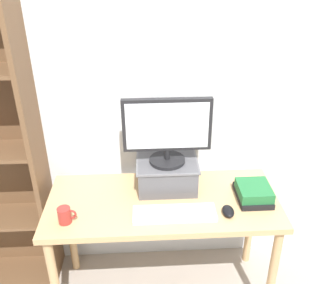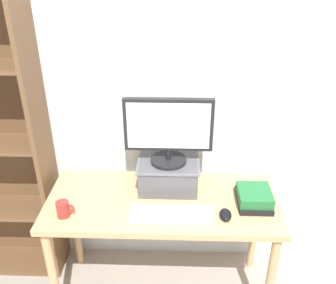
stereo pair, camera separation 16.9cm
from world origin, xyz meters
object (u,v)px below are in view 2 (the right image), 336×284
object	(u,v)px
riser_box	(168,173)
keyboard	(171,214)
computer_mouse	(226,215)
coffee_mug	(63,209)
desk	(162,212)
book_stack	(254,197)
computer_monitor	(168,130)

from	to	relation	value
riser_box	keyboard	xyz separation A→B (m)	(0.02, -0.27, -0.08)
keyboard	computer_mouse	distance (m)	0.29
riser_box	coffee_mug	distance (m)	0.63
desk	book_stack	distance (m)	0.54
desk	computer_mouse	distance (m)	0.39
computer_monitor	coffee_mug	size ratio (longest dim) A/B	5.02
desk	keyboard	world-z (taller)	keyboard
keyboard	book_stack	bearing A→B (deg)	15.03
keyboard	coffee_mug	xyz separation A→B (m)	(-0.58, -0.02, 0.03)
desk	riser_box	xyz separation A→B (m)	(0.03, 0.13, 0.19)
computer_monitor	coffee_mug	world-z (taller)	computer_monitor
computer_monitor	computer_mouse	world-z (taller)	computer_monitor
desk	keyboard	distance (m)	0.19
coffee_mug	desk	bearing A→B (deg)	17.43
computer_monitor	keyboard	bearing A→B (deg)	-85.11
computer_mouse	keyboard	bearing A→B (deg)	179.01
computer_mouse	book_stack	size ratio (longest dim) A/B	0.42
computer_mouse	desk	bearing A→B (deg)	156.91
desk	computer_monitor	bearing A→B (deg)	76.18
desk	computer_mouse	world-z (taller)	computer_mouse
riser_box	book_stack	distance (m)	0.51
riser_box	keyboard	world-z (taller)	riser_box
riser_box	coffee_mug	size ratio (longest dim) A/B	3.63
desk	computer_monitor	xyz separation A→B (m)	(0.03, 0.13, 0.48)
desk	keyboard	xyz separation A→B (m)	(0.06, -0.14, 0.11)
desk	coffee_mug	xyz separation A→B (m)	(-0.52, -0.16, 0.14)
desk	computer_mouse	bearing A→B (deg)	-23.09
computer_monitor	coffee_mug	xyz separation A→B (m)	(-0.55, -0.29, -0.34)
desk	coffee_mug	bearing A→B (deg)	-162.57
computer_monitor	coffee_mug	bearing A→B (deg)	-152.05
riser_box	computer_monitor	size ratio (longest dim) A/B	0.72
keyboard	desk	bearing A→B (deg)	111.17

